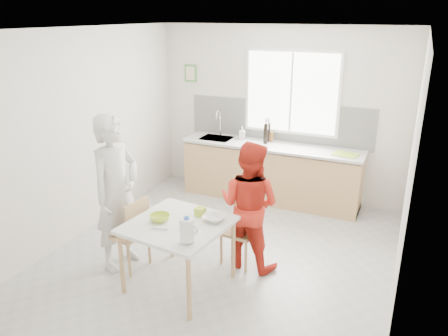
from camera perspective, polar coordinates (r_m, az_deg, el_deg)
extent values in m
plane|color=#B7B7B2|center=(5.53, -0.50, -11.50)|extent=(4.50, 4.50, 0.00)
plane|color=silver|center=(7.01, 7.14, 7.06)|extent=(4.00, 0.00, 4.00)
plane|color=silver|center=(3.22, -17.59, -9.36)|extent=(4.00, 0.00, 4.00)
plane|color=silver|center=(6.04, -18.14, 4.19)|extent=(0.00, 4.50, 4.50)
plane|color=silver|center=(4.56, 22.98, -1.30)|extent=(0.00, 4.50, 4.50)
plane|color=white|center=(4.73, -0.60, 17.71)|extent=(4.50, 4.50, 0.00)
cube|color=white|center=(6.87, 8.84, 9.71)|extent=(1.50, 0.03, 1.30)
cube|color=white|center=(6.85, 8.80, 9.68)|extent=(1.40, 0.02, 1.20)
cube|color=white|center=(6.85, 8.79, 9.68)|extent=(0.03, 0.03, 1.20)
cube|color=white|center=(7.03, 7.07, 6.05)|extent=(3.00, 0.02, 0.65)
cube|color=#4D9845|center=(7.48, -4.38, 12.23)|extent=(0.22, 0.02, 0.28)
cube|color=beige|center=(7.48, -4.42, 12.22)|extent=(0.16, 0.01, 0.22)
cube|color=tan|center=(6.99, 6.10, -0.80)|extent=(2.80, 0.60, 0.86)
cube|color=#3F3326|center=(7.13, 5.99, -3.66)|extent=(2.80, 0.54, 0.10)
cube|color=silver|center=(6.84, 6.24, 2.89)|extent=(2.84, 0.64, 0.04)
cube|color=#A5A5AA|center=(7.17, -1.01, 3.83)|extent=(0.50, 0.40, 0.03)
cylinder|color=silver|center=(7.26, -0.48, 5.63)|extent=(0.02, 0.02, 0.36)
torus|color=silver|center=(7.16, -0.72, 6.90)|extent=(0.02, 0.18, 0.18)
cube|color=white|center=(4.69, -6.05, -7.39)|extent=(1.09, 1.09, 0.04)
cylinder|color=tan|center=(4.84, -13.22, -12.15)|extent=(0.05, 0.05, 0.70)
cylinder|color=tan|center=(5.41, -6.89, -8.18)|extent=(0.05, 0.05, 0.70)
cylinder|color=tan|center=(4.37, -4.60, -15.51)|extent=(0.05, 0.05, 0.70)
cylinder|color=tan|center=(4.98, 1.21, -10.61)|extent=(0.05, 0.05, 0.70)
cube|color=tan|center=(5.26, -12.59, -8.28)|extent=(0.45, 0.45, 0.04)
cube|color=tan|center=(5.05, -11.23, -6.49)|extent=(0.07, 0.39, 0.43)
cylinder|color=tan|center=(5.59, -12.52, -9.18)|extent=(0.03, 0.03, 0.42)
cylinder|color=tan|center=(5.38, -15.07, -10.64)|extent=(0.03, 0.03, 0.42)
cylinder|color=tan|center=(5.38, -9.74, -10.19)|extent=(0.03, 0.03, 0.42)
cylinder|color=tan|center=(5.16, -12.27, -11.78)|extent=(0.03, 0.03, 0.42)
cube|color=tan|center=(5.23, 2.14, -8.25)|extent=(0.43, 0.43, 0.04)
cube|color=tan|center=(5.27, 3.09, -5.35)|extent=(0.37, 0.07, 0.40)
cylinder|color=tan|center=(5.28, -0.37, -10.63)|extent=(0.03, 0.03, 0.40)
cylinder|color=tan|center=(5.14, 2.86, -11.56)|extent=(0.03, 0.03, 0.40)
cylinder|color=tan|center=(5.53, 1.42, -9.13)|extent=(0.03, 0.03, 0.40)
cylinder|color=tan|center=(5.40, 4.54, -9.97)|extent=(0.03, 0.03, 0.40)
imported|color=silver|center=(5.13, -13.85, -3.21)|extent=(0.51, 0.72, 1.83)
imported|color=red|center=(5.05, 3.32, -4.90)|extent=(0.81, 0.66, 1.53)
imported|color=#B2D631|center=(4.74, -8.39, -6.45)|extent=(0.24, 0.24, 0.07)
imported|color=white|center=(4.70, -1.28, -6.55)|extent=(0.27, 0.27, 0.06)
cylinder|color=white|center=(4.25, -4.87, -8.05)|extent=(0.14, 0.14, 0.23)
cylinder|color=blue|center=(4.19, -4.92, -6.55)|extent=(0.05, 0.05, 0.03)
torus|color=white|center=(4.21, -4.01, -8.01)|extent=(0.11, 0.04, 0.11)
cube|color=#A9CB2E|center=(4.81, -3.13, -5.70)|extent=(0.11, 0.11, 0.09)
cylinder|color=#A5A5AA|center=(4.57, -8.53, -7.86)|extent=(0.16, 0.05, 0.01)
cube|color=#9BCD2F|center=(6.54, 15.57, 1.72)|extent=(0.39, 0.31, 0.01)
cylinder|color=black|center=(6.86, 5.47, 4.52)|extent=(0.07, 0.07, 0.32)
cylinder|color=black|center=(6.98, 5.83, 4.70)|extent=(0.07, 0.07, 0.30)
cylinder|color=brown|center=(6.98, 6.19, 4.08)|extent=(0.06, 0.06, 0.16)
imported|color=#999999|center=(7.08, 2.38, 4.61)|extent=(0.12, 0.12, 0.21)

